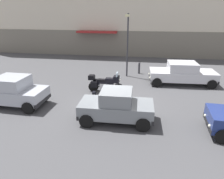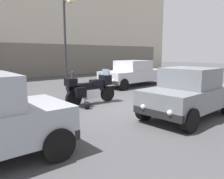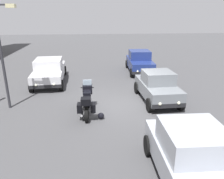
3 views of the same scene
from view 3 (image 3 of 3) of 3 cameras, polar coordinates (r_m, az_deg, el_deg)
The scene contains 8 objects.
ground_plane at distance 10.89m, azimuth 2.98°, elevation -3.97°, with size 80.00×80.00×0.00m, color #424244.
motorcycle at distance 9.76m, azimuth -6.53°, elevation -2.95°, with size 2.26×0.77×1.36m.
helmet at distance 9.43m, azimuth -2.90°, elevation -6.88°, with size 0.28×0.28×0.28m, color black.
car_hatchback_near at distance 6.12m, azimuth 20.41°, elevation -16.73°, with size 3.92×1.90×1.64m.
car_sedan_far at distance 14.77m, azimuth -16.03°, elevation 4.74°, with size 4.64×2.10×1.56m.
car_compact_side at distance 11.35m, azimuth 11.75°, elevation 0.77°, with size 3.51×1.77×1.56m.
car_wagon_end at distance 16.97m, azimuth 7.20°, elevation 7.23°, with size 3.94×1.97×1.64m.
streetlamp_curbside at distance 10.86m, azimuth -26.44°, elevation 9.86°, with size 0.28×0.94×4.74m.
Camera 3 is at (-9.89, 1.58, 4.28)m, focal length 35.03 mm.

